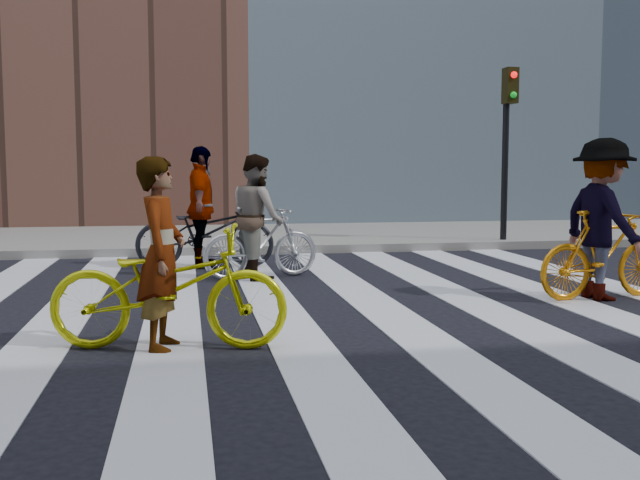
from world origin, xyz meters
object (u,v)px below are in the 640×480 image
object	(u,v)px
traffic_signal	(508,126)
rider_rear	(201,207)
rider_mid	(257,217)
bike_dark_rear	(205,232)
bike_yellow_left	(168,287)
bike_yellow_right	(605,255)
rider_left	(161,254)
rider_right	(602,219)
bike_silver_mid	(261,242)

from	to	relation	value
traffic_signal	rider_rear	world-z (taller)	traffic_signal
traffic_signal	rider_mid	xyz separation A→B (m)	(-4.95, -3.05, -1.43)
bike_dark_rear	bike_yellow_left	bearing A→B (deg)	177.91
rider_mid	rider_rear	xyz separation A→B (m)	(-0.72, 1.23, 0.07)
bike_yellow_right	bike_dark_rear	size ratio (longest dim) A/B	0.83
rider_left	bike_yellow_right	bearing A→B (deg)	-62.54
bike_yellow_right	rider_rear	distance (m)	5.73
bike_yellow_right	rider_mid	size ratio (longest dim) A/B	1.01
bike_dark_rear	rider_rear	size ratio (longest dim) A/B	1.13
bike_yellow_right	rider_right	bearing A→B (deg)	82.41
traffic_signal	bike_dark_rear	distance (m)	6.16
traffic_signal	rider_left	xyz separation A→B (m)	(-6.10, -6.87, -1.48)
rider_right	rider_left	bearing A→B (deg)	99.80
bike_yellow_right	rider_left	xyz separation A→B (m)	(-4.93, -1.53, 0.29)
rider_left	rider_right	size ratio (longest dim) A/B	0.87
rider_right	traffic_signal	bearing A→B (deg)	-20.43
bike_dark_rear	rider_left	xyz separation A→B (m)	(-0.48, -5.05, 0.26)
bike_silver_mid	bike_dark_rear	world-z (taller)	bike_dark_rear
bike_dark_rear	rider_left	size ratio (longest dim) A/B	1.29
bike_silver_mid	rider_rear	xyz separation A→B (m)	(-0.77, 1.23, 0.42)
bike_silver_mid	rider_right	xyz separation A→B (m)	(3.68, -2.29, 0.43)
rider_left	rider_mid	bearing A→B (deg)	-6.57
bike_yellow_left	rider_right	xyz separation A→B (m)	(4.83, 1.53, 0.40)
rider_right	rider_mid	bearing A→B (deg)	50.86
rider_right	bike_silver_mid	bearing A→B (deg)	50.52
traffic_signal	rider_left	size ratio (longest dim) A/B	2.07
bike_yellow_left	bike_silver_mid	size ratio (longest dim) A/B	1.20
traffic_signal	rider_rear	bearing A→B (deg)	-162.19
rider_rear	rider_right	bearing A→B (deg)	-125.55
traffic_signal	rider_left	world-z (taller)	traffic_signal
bike_yellow_right	bike_silver_mid	bearing A→B (deg)	50.86
traffic_signal	rider_mid	world-z (taller)	traffic_signal
bike_yellow_left	bike_dark_rear	bearing A→B (deg)	5.37
rider_mid	bike_yellow_right	bearing A→B (deg)	-136.50
traffic_signal	rider_mid	bearing A→B (deg)	-148.32
bike_yellow_left	rider_left	bearing A→B (deg)	100.24
bike_dark_rear	rider_right	distance (m)	5.65
rider_left	rider_mid	world-z (taller)	rider_mid
bike_silver_mid	rider_right	distance (m)	4.36
rider_left	rider_mid	distance (m)	3.99
rider_right	bike_dark_rear	bearing A→B (deg)	43.77
rider_rear	bike_yellow_left	bearing A→B (deg)	178.47
bike_yellow_left	bike_yellow_right	bearing A→B (deg)	-62.38
rider_left	rider_mid	xyz separation A→B (m)	(1.15, 3.82, 0.04)
bike_dark_rear	rider_left	world-z (taller)	rider_left
bike_dark_rear	rider_right	xyz separation A→B (m)	(4.40, -3.52, 0.38)
bike_yellow_left	rider_mid	xyz separation A→B (m)	(1.10, 3.82, 0.33)
traffic_signal	bike_yellow_left	bearing A→B (deg)	-131.37
rider_left	rider_rear	distance (m)	5.07
traffic_signal	bike_yellow_right	size ratio (longest dim) A/B	1.94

